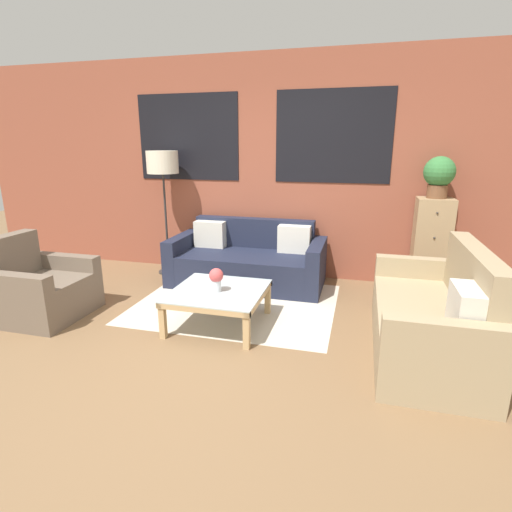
{
  "coord_description": "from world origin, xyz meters",
  "views": [
    {
      "loc": [
        1.34,
        -2.71,
        1.7
      ],
      "look_at": [
        0.28,
        1.29,
        0.55
      ],
      "focal_mm": 28.0,
      "sensor_mm": 36.0,
      "label": 1
    }
  ],
  "objects_px": {
    "couch_dark": "(248,261)",
    "potted_plant": "(439,175)",
    "drawer_cabinet": "(430,246)",
    "floor_lamp": "(163,167)",
    "settee_vintage": "(433,319)",
    "flower_vase": "(216,278)",
    "armchair_corner": "(41,290)",
    "coffee_table": "(219,295)"
  },
  "relations": [
    {
      "from": "couch_dark",
      "to": "settee_vintage",
      "type": "height_order",
      "value": "settee_vintage"
    },
    {
      "from": "drawer_cabinet",
      "to": "flower_vase",
      "type": "height_order",
      "value": "drawer_cabinet"
    },
    {
      "from": "potted_plant",
      "to": "floor_lamp",
      "type": "bearing_deg",
      "value": -178.21
    },
    {
      "from": "armchair_corner",
      "to": "potted_plant",
      "type": "relative_size",
      "value": 1.81
    },
    {
      "from": "floor_lamp",
      "to": "coffee_table",
      "type": "bearing_deg",
      "value": -48.32
    },
    {
      "from": "coffee_table",
      "to": "flower_vase",
      "type": "distance_m",
      "value": 0.19
    },
    {
      "from": "settee_vintage",
      "to": "flower_vase",
      "type": "height_order",
      "value": "settee_vintage"
    },
    {
      "from": "couch_dark",
      "to": "armchair_corner",
      "type": "bearing_deg",
      "value": -139.16
    },
    {
      "from": "coffee_table",
      "to": "floor_lamp",
      "type": "relative_size",
      "value": 0.53
    },
    {
      "from": "settee_vintage",
      "to": "drawer_cabinet",
      "type": "xyz_separation_m",
      "value": [
        0.17,
        1.57,
        0.25
      ]
    },
    {
      "from": "couch_dark",
      "to": "drawer_cabinet",
      "type": "relative_size",
      "value": 1.69
    },
    {
      "from": "settee_vintage",
      "to": "drawer_cabinet",
      "type": "height_order",
      "value": "drawer_cabinet"
    },
    {
      "from": "drawer_cabinet",
      "to": "potted_plant",
      "type": "relative_size",
      "value": 2.43
    },
    {
      "from": "armchair_corner",
      "to": "drawer_cabinet",
      "type": "height_order",
      "value": "drawer_cabinet"
    },
    {
      "from": "couch_dark",
      "to": "potted_plant",
      "type": "bearing_deg",
      "value": 6.18
    },
    {
      "from": "couch_dark",
      "to": "settee_vintage",
      "type": "xyz_separation_m",
      "value": [
        1.98,
        -1.34,
        0.03
      ]
    },
    {
      "from": "settee_vintage",
      "to": "potted_plant",
      "type": "distance_m",
      "value": 1.91
    },
    {
      "from": "settee_vintage",
      "to": "armchair_corner",
      "type": "height_order",
      "value": "settee_vintage"
    },
    {
      "from": "drawer_cabinet",
      "to": "potted_plant",
      "type": "xyz_separation_m",
      "value": [
        -0.0,
        0.0,
        0.82
      ]
    },
    {
      "from": "settee_vintage",
      "to": "potted_plant",
      "type": "bearing_deg",
      "value": 83.67
    },
    {
      "from": "floor_lamp",
      "to": "armchair_corner",
      "type": "bearing_deg",
      "value": -109.52
    },
    {
      "from": "couch_dark",
      "to": "potted_plant",
      "type": "distance_m",
      "value": 2.43
    },
    {
      "from": "settee_vintage",
      "to": "floor_lamp",
      "type": "height_order",
      "value": "floor_lamp"
    },
    {
      "from": "armchair_corner",
      "to": "potted_plant",
      "type": "bearing_deg",
      "value": 24.16
    },
    {
      "from": "couch_dark",
      "to": "drawer_cabinet",
      "type": "bearing_deg",
      "value": 6.18
    },
    {
      "from": "settee_vintage",
      "to": "potted_plant",
      "type": "xyz_separation_m",
      "value": [
        0.17,
        1.57,
        1.07
      ]
    },
    {
      "from": "flower_vase",
      "to": "floor_lamp",
      "type": "bearing_deg",
      "value": 130.78
    },
    {
      "from": "couch_dark",
      "to": "settee_vintage",
      "type": "bearing_deg",
      "value": -34.08
    },
    {
      "from": "couch_dark",
      "to": "floor_lamp",
      "type": "relative_size",
      "value": 1.16
    },
    {
      "from": "settee_vintage",
      "to": "armchair_corner",
      "type": "relative_size",
      "value": 2.0
    },
    {
      "from": "couch_dark",
      "to": "floor_lamp",
      "type": "height_order",
      "value": "floor_lamp"
    },
    {
      "from": "armchair_corner",
      "to": "coffee_table",
      "type": "height_order",
      "value": "armchair_corner"
    },
    {
      "from": "couch_dark",
      "to": "coffee_table",
      "type": "relative_size",
      "value": 2.2
    },
    {
      "from": "flower_vase",
      "to": "drawer_cabinet",
      "type": "bearing_deg",
      "value": 36.63
    },
    {
      "from": "settee_vintage",
      "to": "potted_plant",
      "type": "height_order",
      "value": "potted_plant"
    },
    {
      "from": "armchair_corner",
      "to": "drawer_cabinet",
      "type": "xyz_separation_m",
      "value": [
        3.92,
        1.76,
        0.28
      ]
    },
    {
      "from": "couch_dark",
      "to": "coffee_table",
      "type": "xyz_separation_m",
      "value": [
        0.07,
        -1.27,
        0.03
      ]
    },
    {
      "from": "settee_vintage",
      "to": "coffee_table",
      "type": "relative_size",
      "value": 1.94
    },
    {
      "from": "couch_dark",
      "to": "floor_lamp",
      "type": "xyz_separation_m",
      "value": [
        -1.18,
        0.13,
        1.15
      ]
    },
    {
      "from": "armchair_corner",
      "to": "flower_vase",
      "type": "bearing_deg",
      "value": 6.45
    },
    {
      "from": "coffee_table",
      "to": "drawer_cabinet",
      "type": "xyz_separation_m",
      "value": [
        2.08,
        1.51,
        0.25
      ]
    },
    {
      "from": "settee_vintage",
      "to": "flower_vase",
      "type": "distance_m",
      "value": 1.92
    }
  ]
}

